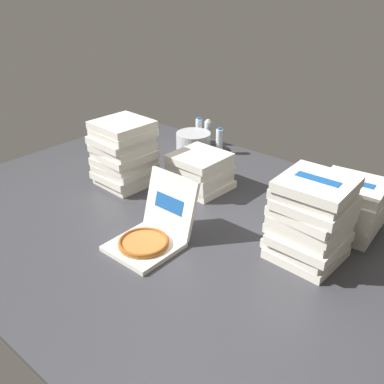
{
  "coord_description": "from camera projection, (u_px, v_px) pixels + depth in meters",
  "views": [
    {
      "loc": [
        1.53,
        -1.65,
        1.36
      ],
      "look_at": [
        0.03,
        0.1,
        0.14
      ],
      "focal_mm": 39.68,
      "sensor_mm": 36.0,
      "label": 1
    }
  ],
  "objects": [
    {
      "name": "water_bottle_2",
      "position": [
        208.0,
        133.0,
        3.64
      ],
      "size": [
        0.06,
        0.06,
        0.22
      ],
      "color": "silver",
      "rests_on": "ground_plane"
    },
    {
      "name": "pizza_stack_left_near",
      "position": [
        124.0,
        154.0,
        2.92
      ],
      "size": [
        0.39,
        0.38,
        0.46
      ],
      "color": "silver",
      "rests_on": "ground_plane"
    },
    {
      "name": "open_pizza_box",
      "position": [
        152.0,
        232.0,
        2.33
      ],
      "size": [
        0.34,
        0.45,
        0.36
      ],
      "color": "silver",
      "rests_on": "ground_plane"
    },
    {
      "name": "pizza_stack_left_mid",
      "position": [
        349.0,
        207.0,
        2.42
      ],
      "size": [
        0.38,
        0.4,
        0.31
      ],
      "color": "silver",
      "rests_on": "ground_plane"
    },
    {
      "name": "ground_plane",
      "position": [
        178.0,
        218.0,
        2.63
      ],
      "size": [
        3.2,
        2.4,
        0.02
      ],
      "primitive_type": "cube",
      "color": "#38383D"
    },
    {
      "name": "ice_bucket",
      "position": [
        193.0,
        142.0,
        3.53
      ],
      "size": [
        0.29,
        0.29,
        0.16
      ],
      "primitive_type": "cylinder",
      "color": "#B7BABF",
      "rests_on": "ground_plane"
    },
    {
      "name": "pizza_stack_right_mid",
      "position": [
        200.0,
        171.0,
        2.91
      ],
      "size": [
        0.38,
        0.37,
        0.25
      ],
      "color": "silver",
      "rests_on": "ground_plane"
    },
    {
      "name": "water_bottle_1",
      "position": [
        199.0,
        130.0,
        3.7
      ],
      "size": [
        0.06,
        0.06,
        0.22
      ],
      "color": "white",
      "rests_on": "ground_plane"
    },
    {
      "name": "pizza_stack_center_near",
      "position": [
        311.0,
        219.0,
        2.16
      ],
      "size": [
        0.38,
        0.38,
        0.46
      ],
      "color": "silver",
      "rests_on": "ground_plane"
    },
    {
      "name": "water_bottle_0",
      "position": [
        219.0,
        141.0,
        3.46
      ],
      "size": [
        0.06,
        0.06,
        0.22
      ],
      "color": "white",
      "rests_on": "ground_plane"
    }
  ]
}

